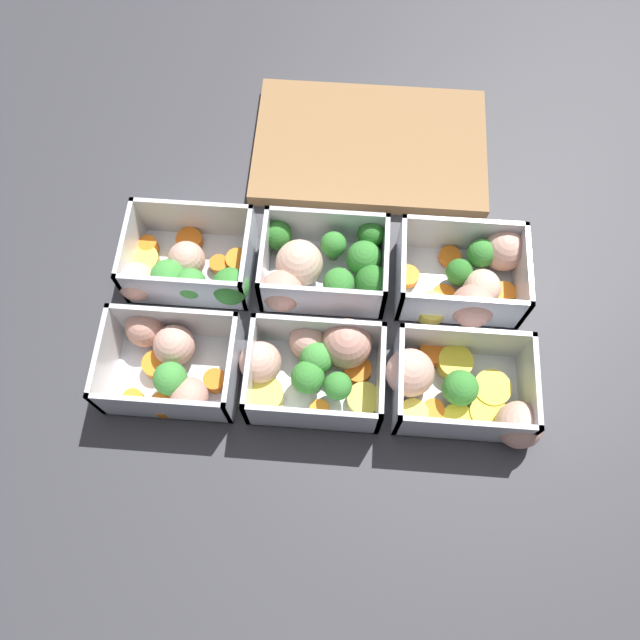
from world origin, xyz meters
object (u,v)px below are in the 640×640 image
object	(u,v)px
container_near_center	(315,365)
container_near_right	(460,391)
container_far_left	(184,268)
container_near_left	(170,363)
container_far_right	(472,278)
container_far_center	(321,267)

from	to	relation	value
container_near_center	container_near_right	bearing A→B (deg)	-6.47
container_near_center	container_far_left	distance (m)	0.18
container_near_left	container_far_right	world-z (taller)	same
container_near_left	container_far_left	size ratio (longest dim) A/B	0.87
container_near_right	container_far_left	size ratio (longest dim) A/B	1.08
container_near_left	container_near_right	world-z (taller)	same
container_near_right	container_far_left	bearing A→B (deg)	158.62
container_near_left	container_near_center	world-z (taller)	same
container_near_right	container_far_left	world-z (taller)	same
container_far_center	container_near_right	bearing A→B (deg)	-40.65
container_near_center	container_near_left	bearing A→B (deg)	-176.60
container_far_left	container_far_center	bearing A→B (deg)	4.59
container_near_left	container_far_left	distance (m)	0.11
container_far_left	container_far_right	size ratio (longest dim) A/B	1.01
container_far_right	container_near_left	bearing A→B (deg)	-158.75
container_near_right	container_far_right	distance (m)	0.13
container_near_center	container_far_right	distance (m)	0.20
container_far_center	container_near_left	bearing A→B (deg)	-140.36
container_far_left	container_far_center	xyz separation A→B (m)	(0.15, 0.01, 0.00)
container_near_right	container_far_right	bearing A→B (deg)	83.40
container_near_left	container_near_center	xyz separation A→B (m)	(0.15, 0.01, 0.00)
container_near_center	container_far_center	xyz separation A→B (m)	(-0.00, 0.11, 0.00)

